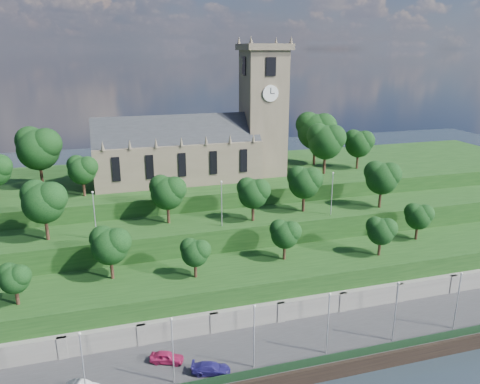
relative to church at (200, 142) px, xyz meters
name	(u,v)px	position (x,y,z in m)	size (l,w,h in m)	color
promenade	(260,354)	(-0.79, -39.98, -21.52)	(160.00, 12.00, 2.00)	#2D2D30
quay_wall	(276,383)	(-0.79, -46.03, -21.42)	(160.00, 0.50, 2.20)	black
fence	(274,369)	(-0.79, -45.38, -19.92)	(160.00, 0.10, 1.20)	#16321A
retaining_wall	(247,321)	(-0.79, -34.01, -20.02)	(160.00, 2.10, 5.00)	slate
embankment_lower	(235,292)	(-0.79, -27.98, -18.52)	(160.00, 12.00, 8.00)	#163812
embankment_upper	(218,252)	(-0.79, -16.98, -16.52)	(160.00, 10.00, 12.00)	#163812
hilltop	(195,207)	(-0.79, 4.02, -15.02)	(160.00, 32.00, 15.00)	#163812
church	(200,142)	(0.00, 0.00, 0.00)	(38.60, 12.35, 27.60)	brown
trees_lower	(242,238)	(0.49, -27.56, -9.87)	(68.70, 8.87, 8.03)	#331D13
trees_upper	(228,188)	(0.83, -17.79, -4.65)	(64.41, 8.72, 9.45)	#331D13
trees_hilltop	(218,142)	(3.60, -0.12, -0.34)	(77.76, 16.46, 11.91)	#331D13
lamp_posts_promenade	(254,332)	(-2.79, -43.48, -15.49)	(60.36, 0.36, 8.82)	#B2B2B7
lamp_posts_upper	(222,200)	(-0.79, -19.98, -6.02)	(40.36, 0.36, 7.80)	#B2B2B7
car_left	(167,357)	(-13.09, -39.46, -19.79)	(1.72, 4.28, 1.46)	#A21B4A
car_right	(211,368)	(-8.19, -43.12, -19.82)	(1.95, 4.81, 1.40)	navy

